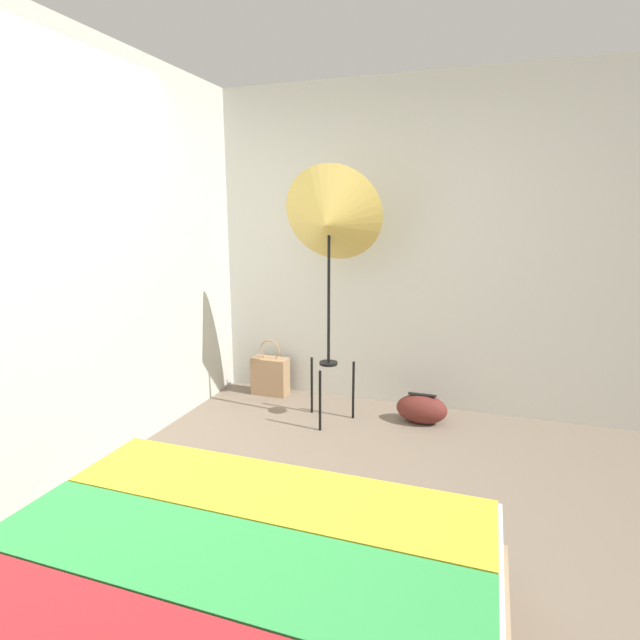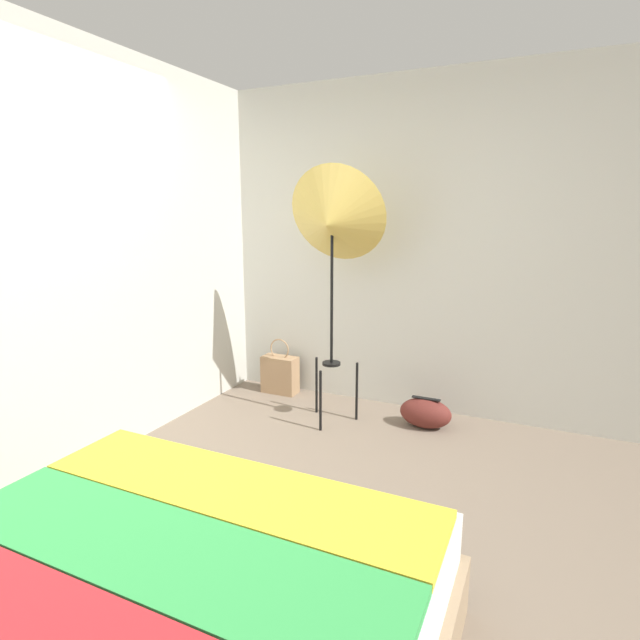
{
  "view_description": "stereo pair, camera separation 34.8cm",
  "coord_description": "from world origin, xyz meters",
  "views": [
    {
      "loc": [
        0.98,
        -1.83,
        1.58
      ],
      "look_at": [
        -0.12,
        1.39,
        0.84
      ],
      "focal_mm": 28.0,
      "sensor_mm": 36.0,
      "label": 1
    },
    {
      "loc": [
        1.31,
        -1.7,
        1.58
      ],
      "look_at": [
        -0.12,
        1.39,
        0.84
      ],
      "focal_mm": 28.0,
      "sensor_mm": 36.0,
      "label": 2
    }
  ],
  "objects": [
    {
      "name": "tote_bag",
      "position": [
        -0.79,
        2.0,
        0.17
      ],
      "size": [
        0.32,
        0.15,
        0.49
      ],
      "color": "#9E7A56",
      "rests_on": "ground_plane"
    },
    {
      "name": "wall_back",
      "position": [
        0.0,
        2.18,
        1.3
      ],
      "size": [
        8.0,
        0.05,
        2.6
      ],
      "color": "beige",
      "rests_on": "ground_plane"
    },
    {
      "name": "ground_plane",
      "position": [
        0.0,
        0.0,
        0.0
      ],
      "size": [
        14.0,
        14.0,
        0.0
      ],
      "primitive_type": "plane",
      "color": "#756656"
    },
    {
      "name": "photo_umbrella",
      "position": [
        -0.13,
        1.62,
        1.52
      ],
      "size": [
        0.74,
        0.48,
        1.92
      ],
      "color": "black",
      "rests_on": "ground_plane"
    },
    {
      "name": "wall_side_left",
      "position": [
        -1.27,
        1.0,
        1.3
      ],
      "size": [
        0.05,
        8.0,
        2.6
      ],
      "color": "beige",
      "rests_on": "ground_plane"
    },
    {
      "name": "duffel_bag",
      "position": [
        0.56,
        1.8,
        0.11
      ],
      "size": [
        0.39,
        0.22,
        0.23
      ],
      "color": "#5B231E",
      "rests_on": "ground_plane"
    }
  ]
}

